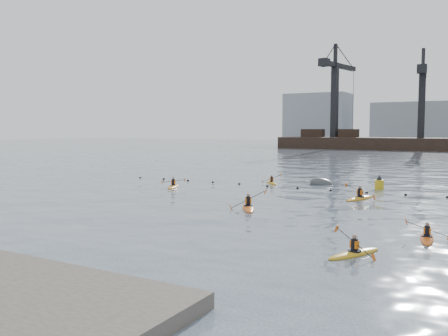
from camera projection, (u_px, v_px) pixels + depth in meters
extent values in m
plane|color=#3D4859|center=(114.00, 237.00, 23.07)|extent=(400.00, 400.00, 0.00)
sphere|color=black|center=(140.00, 178.00, 50.94)|extent=(0.24, 0.24, 0.24)
sphere|color=black|center=(164.00, 179.00, 49.60)|extent=(0.24, 0.24, 0.24)
sphere|color=black|center=(188.00, 181.00, 48.19)|extent=(0.24, 0.24, 0.24)
sphere|color=black|center=(213.00, 182.00, 46.69)|extent=(0.24, 0.24, 0.24)
sphere|color=black|center=(239.00, 184.00, 45.09)|extent=(0.24, 0.24, 0.24)
sphere|color=black|center=(267.00, 186.00, 43.46)|extent=(0.24, 0.24, 0.24)
sphere|color=black|center=(298.00, 188.00, 41.87)|extent=(0.24, 0.24, 0.24)
sphere|color=black|center=(331.00, 191.00, 40.37)|extent=(0.24, 0.24, 0.24)
sphere|color=black|center=(367.00, 193.00, 38.96)|extent=(0.24, 0.24, 0.24)
sphere|color=black|center=(406.00, 195.00, 37.62)|extent=(0.24, 0.24, 0.24)
sphere|color=black|center=(447.00, 197.00, 36.28)|extent=(0.24, 0.24, 0.24)
cube|color=black|center=(420.00, 147.00, 118.26)|extent=(72.00, 12.00, 4.50)
cube|color=black|center=(313.00, 133.00, 131.80)|extent=(6.00, 3.00, 2.20)
cube|color=black|center=(349.00, 133.00, 126.86)|extent=(5.00, 3.00, 2.20)
cube|color=black|center=(335.00, 100.00, 128.11)|extent=(1.85, 1.85, 20.00)
cube|color=black|center=(340.00, 66.00, 129.41)|extent=(4.31, 17.93, 1.20)
cube|color=black|center=(324.00, 62.00, 122.51)|extent=(2.62, 2.94, 2.00)
cube|color=black|center=(335.00, 53.00, 127.09)|extent=(0.93, 0.93, 5.00)
cube|color=black|center=(422.00, 104.00, 117.38)|extent=(1.73, 1.73, 17.00)
cube|color=black|center=(423.00, 72.00, 118.77)|extent=(2.50, 15.05, 1.20)
cube|color=black|center=(422.00, 69.00, 111.98)|extent=(2.42, 2.78, 2.00)
cube|color=black|center=(423.00, 59.00, 116.48)|extent=(0.87, 0.87, 5.00)
cube|color=gray|center=(318.00, 119.00, 171.97)|extent=(22.00, 14.00, 18.00)
cube|color=gray|center=(421.00, 124.00, 154.86)|extent=(30.00, 14.00, 14.00)
ellipsoid|color=#E05D15|center=(248.00, 208.00, 31.32)|extent=(2.43, 3.46, 0.36)
cylinder|color=black|center=(248.00, 206.00, 31.31)|extent=(0.92, 0.92, 0.07)
cylinder|color=black|center=(248.00, 201.00, 31.28)|extent=(0.34, 0.34, 0.58)
cube|color=#DD600C|center=(248.00, 201.00, 31.28)|extent=(0.47, 0.42, 0.38)
sphere|color=#8C6651|center=(248.00, 195.00, 31.25)|extent=(0.24, 0.24, 0.24)
cylinder|color=black|center=(248.00, 199.00, 31.27)|extent=(1.93, 1.15, 1.18)
cube|color=#D85914|center=(231.00, 207.00, 31.30)|extent=(0.27, 0.25, 0.36)
cube|color=#D85914|center=(266.00, 191.00, 31.24)|extent=(0.27, 0.25, 0.36)
ellipsoid|color=gold|center=(354.00, 254.00, 19.79)|extent=(1.88, 3.04, 0.31)
cylinder|color=black|center=(354.00, 251.00, 19.78)|extent=(0.77, 0.77, 0.06)
cylinder|color=black|center=(354.00, 245.00, 19.76)|extent=(0.29, 0.29, 0.50)
cube|color=#DD600C|center=(354.00, 244.00, 19.76)|extent=(0.40, 0.34, 0.33)
sphere|color=#8C6651|center=(355.00, 237.00, 19.73)|extent=(0.20, 0.20, 0.20)
cylinder|color=black|center=(354.00, 242.00, 19.75)|extent=(1.75, 0.86, 0.95)
cube|color=#D85914|center=(337.00, 228.00, 20.52)|extent=(0.22, 0.20, 0.31)
cube|color=#D85914|center=(374.00, 258.00, 18.99)|extent=(0.22, 0.20, 0.31)
ellipsoid|color=orange|center=(173.00, 187.00, 42.91)|extent=(1.83, 3.28, 0.33)
cylinder|color=black|center=(173.00, 185.00, 42.90)|extent=(0.80, 0.80, 0.06)
cylinder|color=black|center=(173.00, 182.00, 42.87)|extent=(0.31, 0.31, 0.53)
cube|color=#DD600C|center=(173.00, 182.00, 42.87)|extent=(0.43, 0.35, 0.35)
sphere|color=#8C6651|center=(173.00, 178.00, 42.84)|extent=(0.21, 0.21, 0.21)
cylinder|color=black|center=(173.00, 181.00, 42.86)|extent=(2.09, 0.87, 0.31)
cube|color=#D85914|center=(162.00, 182.00, 43.01)|extent=(0.14, 0.17, 0.35)
cube|color=#D85914|center=(185.00, 180.00, 42.71)|extent=(0.14, 0.17, 0.35)
ellipsoid|color=orange|center=(360.00, 199.00, 35.54)|extent=(1.70, 3.71, 0.36)
cylinder|color=black|center=(360.00, 197.00, 35.53)|extent=(0.84, 0.84, 0.07)
cylinder|color=black|center=(360.00, 192.00, 35.50)|extent=(0.34, 0.34, 0.59)
cube|color=#DD600C|center=(360.00, 192.00, 35.50)|extent=(0.46, 0.35, 0.39)
sphere|color=#8C6651|center=(360.00, 187.00, 35.47)|extent=(0.24, 0.24, 0.24)
cylinder|color=black|center=(360.00, 191.00, 35.49)|extent=(2.31, 0.69, 0.83)
cube|color=#D85914|center=(346.00, 185.00, 36.29)|extent=(0.21, 0.20, 0.39)
cube|color=#D85914|center=(374.00, 197.00, 34.69)|extent=(0.21, 0.20, 0.39)
ellipsoid|color=#DA5814|center=(427.00, 239.00, 22.57)|extent=(0.94, 2.99, 0.29)
cylinder|color=black|center=(427.00, 236.00, 22.56)|extent=(0.61, 0.61, 0.06)
cylinder|color=black|center=(427.00, 231.00, 22.54)|extent=(0.28, 0.28, 0.48)
cube|color=#DD600C|center=(427.00, 231.00, 22.54)|extent=(0.35, 0.24, 0.31)
sphere|color=#8C6651|center=(427.00, 224.00, 22.51)|extent=(0.19, 0.19, 0.19)
cylinder|color=black|center=(427.00, 229.00, 22.53)|extent=(1.93, 0.27, 0.63)
cube|color=#D85914|center=(406.00, 222.00, 22.87)|extent=(0.15, 0.14, 0.31)
ellipsoid|color=gold|center=(272.00, 183.00, 45.98)|extent=(2.31, 2.55, 0.29)
cylinder|color=black|center=(272.00, 182.00, 45.97)|extent=(0.76, 0.76, 0.05)
cylinder|color=black|center=(272.00, 179.00, 45.95)|extent=(0.27, 0.27, 0.47)
cube|color=#DD600C|center=(272.00, 179.00, 45.95)|extent=(0.37, 0.36, 0.31)
sphere|color=#8C6651|center=(272.00, 176.00, 45.92)|extent=(0.19, 0.19, 0.19)
cylinder|color=black|center=(272.00, 178.00, 45.94)|extent=(1.45, 1.26, 0.66)
cube|color=#D85914|center=(262.00, 181.00, 45.79)|extent=(0.19, 0.19, 0.30)
cube|color=#D85914|center=(281.00, 175.00, 46.09)|extent=(0.19, 0.19, 0.30)
ellipsoid|color=#3F4244|center=(322.00, 184.00, 45.17)|extent=(2.92, 2.40, 1.65)
cylinder|color=gold|center=(379.00, 186.00, 41.42)|extent=(0.77, 0.77, 0.99)
cone|color=black|center=(379.00, 177.00, 41.36)|extent=(0.49, 0.49, 0.39)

